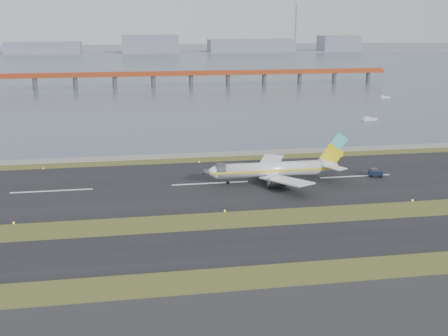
% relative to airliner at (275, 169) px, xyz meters
% --- Properties ---
extents(ground, '(1000.00, 1000.00, 0.00)m').
position_rel_airliner_xyz_m(ground, '(-17.00, -28.75, -3.46)').
color(ground, '#3B4B1A').
rests_on(ground, ground).
extents(taxiway_strip, '(1000.00, 18.00, 0.10)m').
position_rel_airliner_xyz_m(taxiway_strip, '(-17.00, -40.75, -3.41)').
color(taxiway_strip, black).
rests_on(taxiway_strip, ground).
extents(runway_strip, '(1000.00, 45.00, 0.10)m').
position_rel_airliner_xyz_m(runway_strip, '(-17.00, 1.25, -3.41)').
color(runway_strip, black).
rests_on(runway_strip, ground).
extents(seawall, '(1000.00, 2.50, 1.00)m').
position_rel_airliner_xyz_m(seawall, '(-17.00, 31.25, -2.96)').
color(seawall, gray).
rests_on(seawall, ground).
extents(bay_water, '(1400.00, 800.00, 1.30)m').
position_rel_airliner_xyz_m(bay_water, '(-17.00, 431.25, -3.46)').
color(bay_water, '#414D5D').
rests_on(bay_water, ground).
extents(red_pier, '(260.00, 5.00, 10.20)m').
position_rel_airliner_xyz_m(red_pier, '(3.00, 221.25, 3.82)').
color(red_pier, '#A13F1B').
rests_on(red_pier, ground).
extents(far_shoreline, '(1400.00, 80.00, 60.50)m').
position_rel_airliner_xyz_m(far_shoreline, '(-3.38, 591.25, 2.61)').
color(far_shoreline, gray).
rests_on(far_shoreline, ground).
extents(airliner, '(38.52, 32.89, 12.80)m').
position_rel_airliner_xyz_m(airliner, '(0.00, 0.00, 0.00)').
color(airliner, white).
rests_on(airliner, ground).
extents(pushback_tug, '(4.10, 2.99, 2.36)m').
position_rel_airliner_xyz_m(pushback_tug, '(28.23, 0.08, -2.31)').
color(pushback_tug, '#121A32').
rests_on(pushback_tug, ground).
extents(workboat_near, '(7.47, 3.89, 1.73)m').
position_rel_airliner_xyz_m(workboat_near, '(62.94, 83.25, -2.91)').
color(workboat_near, silver).
rests_on(workboat_near, ground).
extents(workboat_far, '(6.65, 3.45, 1.54)m').
position_rel_airliner_xyz_m(workboat_far, '(100.02, 147.36, -2.97)').
color(workboat_far, silver).
rests_on(workboat_far, ground).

